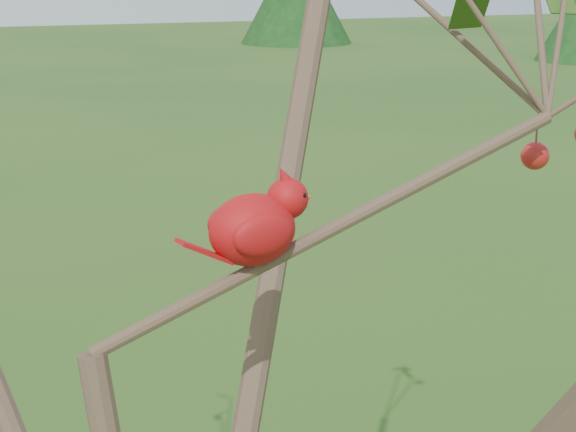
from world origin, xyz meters
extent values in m
sphere|color=#A81A17|center=(0.58, 0.11, 2.13)|extent=(0.04, 0.04, 0.04)
ellipsoid|color=red|center=(0.15, 0.08, 2.08)|extent=(0.12, 0.10, 0.09)
sphere|color=red|center=(0.20, 0.09, 2.12)|extent=(0.06, 0.06, 0.05)
cone|color=red|center=(0.19, 0.09, 2.14)|extent=(0.04, 0.03, 0.04)
cone|color=#D85914|center=(0.22, 0.09, 2.11)|extent=(0.02, 0.02, 0.02)
ellipsoid|color=black|center=(0.21, 0.09, 2.11)|extent=(0.02, 0.03, 0.02)
cube|color=red|center=(0.08, 0.08, 2.07)|extent=(0.07, 0.03, 0.04)
ellipsoid|color=red|center=(0.14, 0.12, 2.09)|extent=(0.08, 0.03, 0.05)
ellipsoid|color=red|center=(0.15, 0.05, 2.09)|extent=(0.08, 0.03, 0.05)
camera|label=1|loc=(-0.22, -0.87, 2.39)|focal=55.00mm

